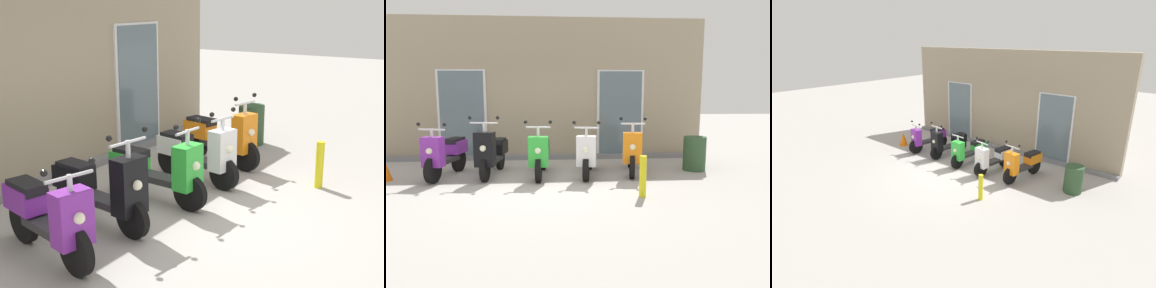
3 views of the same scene
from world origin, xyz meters
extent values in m
plane|color=#A8A39E|center=(0.00, 0.00, 0.00)|extent=(40.00, 40.00, 0.00)
cube|color=gray|center=(0.00, 2.86, 1.80)|extent=(8.40, 0.30, 3.60)
cube|color=slate|center=(0.00, 2.61, 0.06)|extent=(8.40, 0.20, 0.12)
cube|color=silver|center=(-2.03, 2.69, 1.15)|extent=(1.22, 0.04, 2.30)
cube|color=slate|center=(-2.03, 2.67, 1.15)|extent=(1.10, 0.02, 2.22)
cube|color=silver|center=(2.03, 2.69, 1.15)|extent=(1.22, 0.04, 2.30)
cube|color=slate|center=(2.03, 2.67, 1.15)|extent=(1.10, 0.02, 2.22)
cylinder|color=black|center=(-2.05, 0.27, 0.26)|extent=(0.20, 0.53, 0.52)
cylinder|color=black|center=(-1.82, 1.32, 0.26)|extent=(0.20, 0.53, 0.52)
cube|color=#2D2D30|center=(-1.94, 0.79, 0.36)|extent=(0.40, 0.71, 0.09)
cube|color=purple|center=(-2.04, 0.31, 0.61)|extent=(0.42, 0.32, 0.58)
sphere|color=#F2EFCC|center=(-2.07, 0.18, 0.65)|extent=(0.12, 0.12, 0.12)
cube|color=purple|center=(-1.84, 1.22, 0.57)|extent=(0.40, 0.57, 0.28)
cube|color=black|center=(-1.85, 1.18, 0.71)|extent=(0.36, 0.52, 0.11)
cylinder|color=silver|center=(-2.04, 0.31, 0.97)|extent=(0.06, 0.06, 0.18)
cylinder|color=silver|center=(-2.04, 0.31, 1.04)|extent=(0.53, 0.15, 0.04)
sphere|color=black|center=(-1.78, 0.25, 1.14)|extent=(0.07, 0.07, 0.07)
sphere|color=black|center=(-2.30, 0.36, 1.14)|extent=(0.07, 0.07, 0.07)
cylinder|color=black|center=(-1.08, 0.34, 0.24)|extent=(0.15, 0.48, 0.47)
cylinder|color=black|center=(-0.94, 1.48, 0.24)|extent=(0.15, 0.48, 0.47)
cube|color=#2D2D30|center=(-1.01, 0.91, 0.34)|extent=(0.34, 0.74, 0.09)
cube|color=black|center=(-1.07, 0.38, 0.63)|extent=(0.41, 0.28, 0.68)
sphere|color=#F2EFCC|center=(-1.09, 0.25, 0.67)|extent=(0.12, 0.12, 0.12)
cube|color=black|center=(-0.95, 1.38, 0.52)|extent=(0.36, 0.55, 0.28)
cube|color=black|center=(-0.96, 1.34, 0.66)|extent=(0.32, 0.51, 0.11)
cylinder|color=silver|center=(-1.07, 0.38, 1.06)|extent=(0.06, 0.06, 0.22)
cylinder|color=silver|center=(-1.07, 0.38, 1.15)|extent=(0.54, 0.10, 0.04)
sphere|color=black|center=(-0.81, 0.34, 1.25)|extent=(0.07, 0.07, 0.07)
sphere|color=black|center=(-1.34, 0.41, 1.25)|extent=(0.07, 0.07, 0.07)
cylinder|color=black|center=(-0.03, 0.22, 0.24)|extent=(0.13, 0.49, 0.49)
cylinder|color=black|center=(0.03, 1.38, 0.24)|extent=(0.13, 0.49, 0.49)
cube|color=#2D2D30|center=(0.00, 0.80, 0.34)|extent=(0.30, 0.73, 0.09)
cube|color=green|center=(-0.03, 0.26, 0.60)|extent=(0.39, 0.26, 0.59)
sphere|color=#F2EFCC|center=(-0.04, 0.13, 0.64)|extent=(0.12, 0.12, 0.12)
cube|color=green|center=(0.02, 1.28, 0.49)|extent=(0.33, 0.54, 0.28)
cube|color=black|center=(0.02, 1.24, 0.63)|extent=(0.29, 0.49, 0.11)
cylinder|color=silver|center=(-0.03, 0.26, 0.98)|extent=(0.06, 0.06, 0.22)
cylinder|color=silver|center=(-0.03, 0.26, 1.07)|extent=(0.48, 0.06, 0.04)
sphere|color=black|center=(0.21, 0.25, 1.17)|extent=(0.07, 0.07, 0.07)
sphere|color=black|center=(-0.27, 0.27, 1.17)|extent=(0.07, 0.07, 0.07)
cylinder|color=black|center=(0.90, 0.24, 0.24)|extent=(0.19, 0.49, 0.47)
cylinder|color=black|center=(1.08, 1.31, 0.24)|extent=(0.19, 0.49, 0.47)
cube|color=#2D2D30|center=(0.99, 0.78, 0.34)|extent=(0.37, 0.71, 0.09)
cube|color=white|center=(0.91, 0.28, 0.60)|extent=(0.41, 0.30, 0.60)
sphere|color=#F2EFCC|center=(0.89, 0.15, 0.64)|extent=(0.12, 0.12, 0.12)
cube|color=white|center=(1.07, 1.21, 0.50)|extent=(0.38, 0.56, 0.28)
cube|color=black|center=(1.06, 1.18, 0.64)|extent=(0.34, 0.52, 0.11)
cylinder|color=silver|center=(0.91, 0.28, 0.97)|extent=(0.06, 0.06, 0.20)
cylinder|color=silver|center=(0.91, 0.28, 1.06)|extent=(0.48, 0.12, 0.04)
sphere|color=black|center=(1.14, 0.24, 1.16)|extent=(0.07, 0.07, 0.07)
sphere|color=black|center=(0.67, 0.32, 1.16)|extent=(0.07, 0.07, 0.07)
cylinder|color=black|center=(1.85, 0.37, 0.25)|extent=(0.18, 0.51, 0.50)
cylinder|color=black|center=(2.05, 1.45, 0.25)|extent=(0.18, 0.51, 0.50)
cube|color=#2D2D30|center=(1.95, 0.91, 0.35)|extent=(0.38, 0.72, 0.09)
cube|color=orange|center=(1.86, 0.41, 0.62)|extent=(0.42, 0.30, 0.62)
sphere|color=#F2EFCC|center=(1.83, 0.28, 0.66)|extent=(0.12, 0.12, 0.12)
cube|color=orange|center=(2.03, 1.35, 0.54)|extent=(0.39, 0.57, 0.28)
cube|color=black|center=(2.02, 1.31, 0.68)|extent=(0.34, 0.52, 0.11)
cylinder|color=silver|center=(1.86, 0.41, 1.03)|extent=(0.06, 0.06, 0.22)
cylinder|color=silver|center=(1.86, 0.41, 1.11)|extent=(0.48, 0.12, 0.04)
sphere|color=black|center=(2.09, 0.37, 1.21)|extent=(0.07, 0.07, 0.07)
sphere|color=black|center=(1.62, 0.45, 1.21)|extent=(0.07, 0.07, 0.07)
cone|color=orange|center=(-3.10, 0.56, 0.26)|extent=(0.32, 0.32, 0.52)
cylinder|color=#2D4C2D|center=(3.41, 1.05, 0.38)|extent=(0.49, 0.49, 0.76)
cylinder|color=yellow|center=(1.75, -0.89, 0.35)|extent=(0.12, 0.12, 0.70)
camera|label=1|loc=(-5.43, -3.27, 2.68)|focal=49.03mm
camera|label=2|loc=(0.23, -6.71, 1.77)|focal=33.87mm
camera|label=3|loc=(5.93, -6.54, 4.00)|focal=28.54mm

